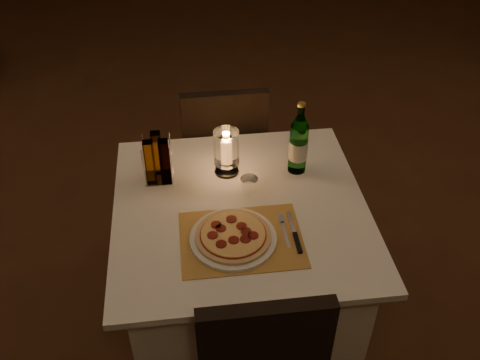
{
  "coord_description": "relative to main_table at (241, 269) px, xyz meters",
  "views": [
    {
      "loc": [
        -0.2,
        -1.7,
        2.15
      ],
      "look_at": [
        -0.0,
        -0.12,
        0.86
      ],
      "focal_mm": 40.0,
      "sensor_mm": 36.0,
      "label": 1
    }
  ],
  "objects": [
    {
      "name": "main_table",
      "position": [
        0.0,
        0.0,
        0.0
      ],
      "size": [
        1.0,
        1.0,
        0.74
      ],
      "color": "white",
      "rests_on": "ground"
    },
    {
      "name": "knife",
      "position": [
        0.18,
        -0.21,
        0.37
      ],
      "size": [
        0.02,
        0.22,
        0.01
      ],
      "color": "black",
      "rests_on": "placemat"
    },
    {
      "name": "floor",
      "position": [
        0.0,
        0.14,
        -0.38
      ],
      "size": [
        8.0,
        10.0,
        0.02
      ],
      "primitive_type": "cube",
      "color": "#4D2C18",
      "rests_on": "ground"
    },
    {
      "name": "hurricane_candle",
      "position": [
        -0.03,
        0.23,
        0.49
      ],
      "size": [
        0.11,
        0.11,
        0.2
      ],
      "color": "white",
      "rests_on": "main_table"
    },
    {
      "name": "placemat",
      "position": [
        -0.02,
        -0.18,
        0.37
      ],
      "size": [
        0.45,
        0.34,
        0.0
      ],
      "primitive_type": "cube",
      "color": "#BC8D41",
      "rests_on": "main_table"
    },
    {
      "name": "plate",
      "position": [
        -0.05,
        -0.18,
        0.38
      ],
      "size": [
        0.32,
        0.32,
        0.01
      ],
      "primitive_type": "cylinder",
      "color": "white",
      "rests_on": "placemat"
    },
    {
      "name": "chair_far",
      "position": [
        -0.0,
        0.71,
        0.18
      ],
      "size": [
        0.42,
        0.42,
        0.9
      ],
      "color": "black",
      "rests_on": "ground"
    },
    {
      "name": "pizza",
      "position": [
        -0.05,
        -0.18,
        0.39
      ],
      "size": [
        0.28,
        0.28,
        0.02
      ],
      "color": "#D8B77F",
      "rests_on": "plate"
    },
    {
      "name": "cruet_caddy",
      "position": [
        -0.32,
        0.22,
        0.46
      ],
      "size": [
        0.12,
        0.12,
        0.21
      ],
      "color": "white",
      "rests_on": "main_table"
    },
    {
      "name": "fork",
      "position": [
        0.14,
        -0.15,
        0.37
      ],
      "size": [
        0.02,
        0.18,
        0.0
      ],
      "color": "silver",
      "rests_on": "placemat"
    },
    {
      "name": "tumbler",
      "position": [
        0.04,
        0.08,
        0.4
      ],
      "size": [
        0.07,
        0.07,
        0.07
      ],
      "primitive_type": null,
      "color": "white",
      "rests_on": "main_table"
    },
    {
      "name": "water_bottle",
      "position": [
        0.27,
        0.21,
        0.5
      ],
      "size": [
        0.08,
        0.08,
        0.33
      ],
      "color": "#60AE5D",
      "rests_on": "main_table"
    }
  ]
}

